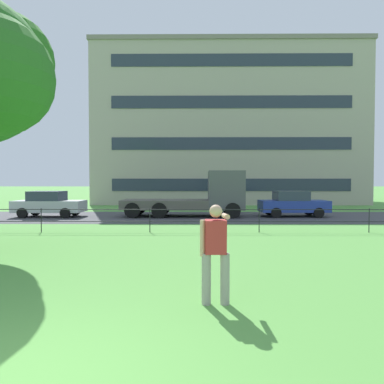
# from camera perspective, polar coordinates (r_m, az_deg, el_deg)

# --- Properties ---
(street_strip) EXTENTS (80.00, 6.94, 0.01)m
(street_strip) POSITION_cam_1_polar(r_m,az_deg,el_deg) (20.53, -4.75, -4.15)
(street_strip) COLOR #424247
(street_strip) RESTS_ON ground
(park_fence) EXTENTS (36.34, 0.04, 1.00)m
(park_fence) POSITION_cam_1_polar(r_m,az_deg,el_deg) (14.33, -7.04, -4.02)
(park_fence) COLOR black
(park_fence) RESTS_ON ground
(person_thrower) EXTENTS (0.51, 0.75, 1.71)m
(person_thrower) POSITION_cam_1_polar(r_m,az_deg,el_deg) (5.95, 3.95, -9.68)
(person_thrower) COLOR gray
(person_thrower) RESTS_ON ground
(car_silver_right) EXTENTS (4.00, 1.82, 1.54)m
(car_silver_right) POSITION_cam_1_polar(r_m,az_deg,el_deg) (22.18, -22.71, -1.84)
(car_silver_right) COLOR #B7BABF
(car_silver_right) RESTS_ON ground
(flatbed_truck_far_left) EXTENTS (7.32, 2.48, 2.75)m
(flatbed_truck_far_left) POSITION_cam_1_polar(r_m,az_deg,el_deg) (20.70, 1.57, -0.73)
(flatbed_truck_far_left) COLOR #4C4C51
(flatbed_truck_far_left) RESTS_ON ground
(car_blue_center) EXTENTS (4.03, 1.88, 1.54)m
(car_blue_center) POSITION_cam_1_polar(r_m,az_deg,el_deg) (21.48, 16.42, -1.88)
(car_blue_center) COLOR #233899
(car_blue_center) RESTS_ON ground
(apartment_building_background) EXTENTS (25.48, 14.86, 15.03)m
(apartment_building_background) POSITION_cam_1_polar(r_m,az_deg,el_deg) (38.21, 5.39, 9.86)
(apartment_building_background) COLOR #ADA393
(apartment_building_background) RESTS_ON ground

